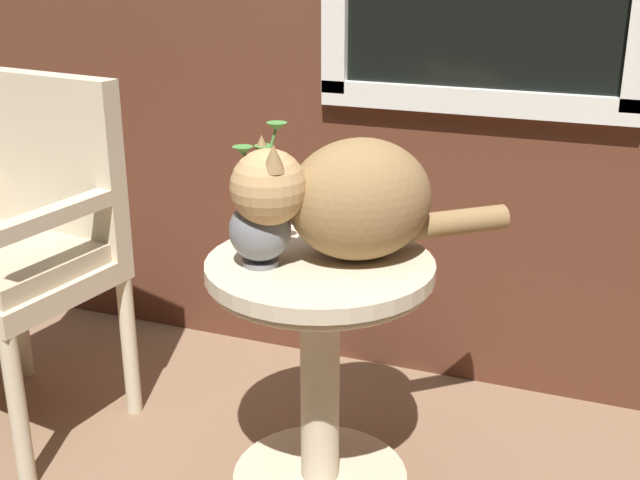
# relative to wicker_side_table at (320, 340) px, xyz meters

# --- Properties ---
(wicker_side_table) EXTENTS (0.52, 0.52, 0.60)m
(wicker_side_table) POSITION_rel_wicker_side_table_xyz_m (0.00, 0.00, 0.00)
(wicker_side_table) COLOR beige
(wicker_side_table) RESTS_ON ground_plane
(wicker_chair) EXTENTS (0.54, 0.50, 0.95)m
(wicker_chair) POSITION_rel_wicker_side_table_xyz_m (-0.86, 0.03, 0.14)
(wicker_chair) COLOR beige
(wicker_chair) RESTS_ON ground_plane
(cat) EXTENTS (0.55, 0.48, 0.29)m
(cat) POSITION_rel_wicker_side_table_xyz_m (0.05, 0.04, 0.34)
(cat) COLOR olive
(cat) RESTS_ON wicker_side_table
(pewter_vase_with_ivy) EXTENTS (0.14, 0.14, 0.32)m
(pewter_vase_with_ivy) POSITION_rel_wicker_side_table_xyz_m (-0.11, -0.07, 0.30)
(pewter_vase_with_ivy) COLOR slate
(pewter_vase_with_ivy) RESTS_ON wicker_side_table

